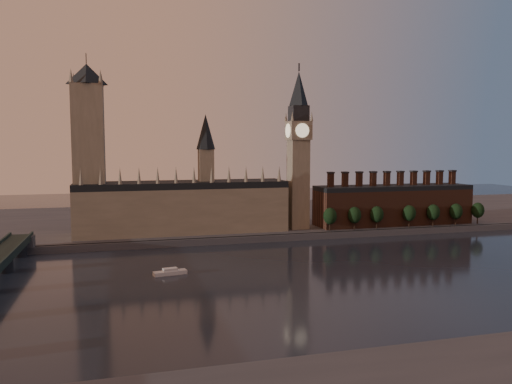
{
  "coord_description": "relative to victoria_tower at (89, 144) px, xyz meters",
  "views": [
    {
      "loc": [
        -101.58,
        -197.14,
        58.08
      ],
      "look_at": [
        -33.46,
        55.0,
        33.98
      ],
      "focal_mm": 35.0,
      "sensor_mm": 36.0,
      "label": 1
    }
  ],
  "objects": [
    {
      "name": "ground",
      "position": [
        120.0,
        -115.0,
        -59.09
      ],
      "size": [
        900.0,
        900.0,
        0.0
      ],
      "primitive_type": "plane",
      "color": "black",
      "rests_on": "ground"
    },
    {
      "name": "north_bank",
      "position": [
        120.0,
        63.04,
        -57.09
      ],
      "size": [
        900.0,
        182.0,
        4.0
      ],
      "color": "#4D4D53",
      "rests_on": "ground"
    },
    {
      "name": "palace_of_westminster",
      "position": [
        55.59,
        -0.09,
        -37.46
      ],
      "size": [
        130.0,
        30.3,
        74.0
      ],
      "color": "gray",
      "rests_on": "north_bank"
    },
    {
      "name": "victoria_tower",
      "position": [
        0.0,
        0.0,
        0.0
      ],
      "size": [
        24.0,
        24.0,
        108.0
      ],
      "color": "gray",
      "rests_on": "north_bank"
    },
    {
      "name": "big_ben",
      "position": [
        130.0,
        -5.0,
        -2.26
      ],
      "size": [
        15.0,
        15.0,
        107.0
      ],
      "color": "gray",
      "rests_on": "north_bank"
    },
    {
      "name": "chimney_block",
      "position": [
        200.0,
        -5.0,
        -41.27
      ],
      "size": [
        110.0,
        25.0,
        37.0
      ],
      "color": "#532E1F",
      "rests_on": "north_bank"
    },
    {
      "name": "embankment_tree_0",
      "position": [
        146.52,
        -19.62,
        -45.62
      ],
      "size": [
        8.6,
        8.6,
        14.88
      ],
      "color": "black",
      "rests_on": "north_bank"
    },
    {
      "name": "embankment_tree_1",
      "position": [
        163.78,
        -19.52,
        -45.62
      ],
      "size": [
        8.6,
        8.6,
        14.88
      ],
      "color": "black",
      "rests_on": "north_bank"
    },
    {
      "name": "embankment_tree_2",
      "position": [
        179.49,
        -20.18,
        -45.62
      ],
      "size": [
        8.6,
        8.6,
        14.88
      ],
      "color": "black",
      "rests_on": "north_bank"
    },
    {
      "name": "embankment_tree_3",
      "position": [
        203.14,
        -20.76,
        -45.62
      ],
      "size": [
        8.6,
        8.6,
        14.88
      ],
      "color": "black",
      "rests_on": "north_bank"
    },
    {
      "name": "embankment_tree_4",
      "position": [
        221.4,
        -20.85,
        -45.62
      ],
      "size": [
        8.6,
        8.6,
        14.88
      ],
      "color": "black",
      "rests_on": "north_bank"
    },
    {
      "name": "embankment_tree_5",
      "position": [
        239.33,
        -20.75,
        -45.62
      ],
      "size": [
        8.6,
        8.6,
        14.88
      ],
      "color": "black",
      "rests_on": "north_bank"
    },
    {
      "name": "embankment_tree_6",
      "position": [
        257.8,
        -19.66,
        -45.62
      ],
      "size": [
        8.6,
        8.6,
        14.88
      ],
      "color": "black",
      "rests_on": "north_bank"
    },
    {
      "name": "river_boat",
      "position": [
        38.59,
        -88.1,
        -57.94
      ],
      "size": [
        15.47,
        6.71,
        2.99
      ],
      "rotation": [
        0.0,
        0.0,
        0.17
      ],
      "color": "silver",
      "rests_on": "ground"
    }
  ]
}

